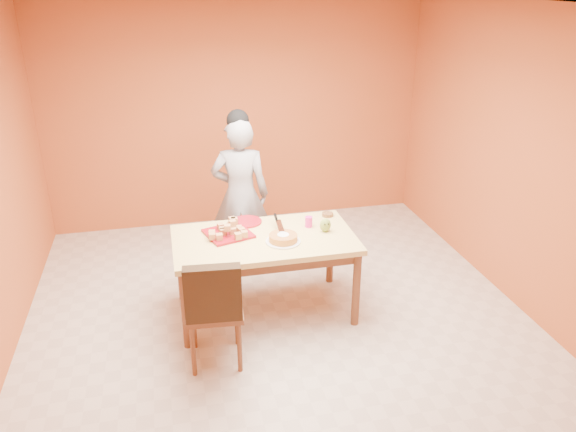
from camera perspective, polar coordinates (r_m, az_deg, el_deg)
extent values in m
plane|color=beige|center=(5.09, -0.59, -11.27)|extent=(5.00, 5.00, 0.00)
plane|color=silver|center=(4.19, -0.75, 20.70)|extent=(5.00, 5.00, 0.00)
plane|color=#B45429|center=(6.83, -5.23, 10.24)|extent=(4.50, 0.00, 4.50)
plane|color=#B45429|center=(5.38, 23.52, 4.73)|extent=(0.00, 5.00, 5.00)
cube|color=#D1BC6D|center=(4.97, -2.43, -2.43)|extent=(1.60, 0.90, 0.05)
cube|color=brown|center=(5.00, -2.41, -3.20)|extent=(1.48, 0.78, 0.10)
cylinder|color=brown|center=(4.75, -10.38, -9.42)|extent=(0.07, 0.07, 0.71)
cylinder|color=brown|center=(5.42, -10.87, -5.01)|extent=(0.07, 0.07, 0.71)
cylinder|color=brown|center=(4.99, 6.95, -7.42)|extent=(0.07, 0.07, 0.71)
cylinder|color=brown|center=(5.63, 4.32, -3.47)|extent=(0.07, 0.07, 0.71)
imported|color=gray|center=(5.78, -4.85, 2.14)|extent=(0.65, 0.50, 1.61)
cube|color=maroon|center=(5.02, -6.08, -1.78)|extent=(0.46, 0.46, 0.02)
cylinder|color=maroon|center=(5.25, -4.21, -0.58)|extent=(0.30, 0.30, 0.02)
cylinder|color=white|center=(4.86, -0.49, -2.59)|extent=(0.38, 0.38, 0.01)
cylinder|color=#C18931|center=(4.85, -0.50, -2.24)|extent=(0.27, 0.27, 0.06)
cube|color=silver|center=(4.99, -0.83, -0.99)|extent=(0.07, 0.26, 0.01)
ellipsoid|color=olive|center=(5.04, 3.81, -0.94)|extent=(0.12, 0.11, 0.13)
cylinder|color=#D52089|center=(5.14, 2.12, -0.59)|extent=(0.08, 0.08, 0.10)
cylinder|color=#321E0D|center=(5.38, 4.04, 0.16)|extent=(0.11, 0.11, 0.03)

